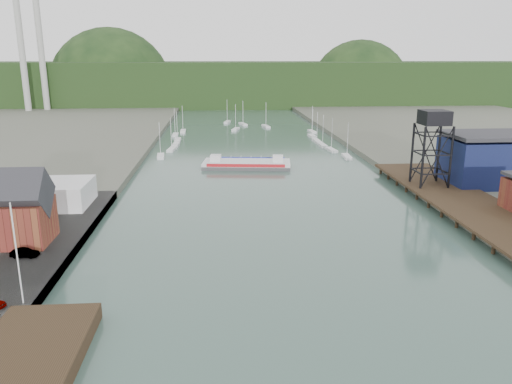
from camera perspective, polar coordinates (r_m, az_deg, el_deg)
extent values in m
plane|color=#324F44|center=(53.37, 7.86, -17.70)|extent=(600.00, 600.00, 0.00)
cube|color=black|center=(55.14, -24.58, -16.80)|extent=(10.00, 18.00, 1.80)
cube|color=black|center=(104.09, 22.86, -1.08)|extent=(14.00, 70.00, 0.50)
cylinder|color=black|center=(101.80, 19.79, -1.76)|extent=(0.60, 0.60, 2.20)
cylinder|color=black|center=(107.23, 25.66, -1.55)|extent=(0.60, 0.60, 2.20)
cube|color=maroon|center=(83.76, -26.41, -3.13)|extent=(12.00, 8.00, 6.50)
cube|color=#2D2D33|center=(82.59, -26.77, -0.19)|extent=(12.20, 8.20, 2.40)
cube|color=silver|center=(102.68, -23.36, -0.21)|extent=(18.00, 12.00, 4.50)
cylinder|color=silver|center=(62.06, -25.66, -6.42)|extent=(0.16, 0.16, 12.00)
cylinder|color=black|center=(109.28, 18.55, 3.71)|extent=(0.50, 0.50, 13.00)
cylinder|color=black|center=(111.74, 21.39, 3.69)|extent=(0.50, 0.50, 13.00)
cylinder|color=black|center=(114.73, 17.41, 4.31)|extent=(0.50, 0.50, 13.00)
cylinder|color=black|center=(117.08, 20.15, 4.28)|extent=(0.50, 0.50, 13.00)
cube|color=black|center=(112.02, 19.73, 8.02)|extent=(5.50, 5.50, 3.00)
cube|color=#0C0D38|center=(122.02, 25.40, 3.17)|extent=(20.00, 14.00, 10.00)
cube|color=#2D2D33|center=(121.08, 25.72, 5.90)|extent=(20.50, 14.50, 0.80)
cube|color=silver|center=(151.33, -10.84, 4.02)|extent=(2.67, 7.65, 0.90)
cube|color=silver|center=(162.25, -9.61, 4.81)|extent=(2.81, 7.67, 0.90)
cube|color=silver|center=(170.90, -9.16, 5.35)|extent=(2.35, 7.59, 0.90)
cube|color=silver|center=(180.66, -8.95, 5.88)|extent=(2.01, 7.50, 0.90)
cube|color=silver|center=(192.87, -9.22, 6.45)|extent=(2.00, 7.50, 0.90)
cube|color=silver|center=(202.40, -8.34, 6.88)|extent=(2.16, 7.54, 0.90)
cube|color=silver|center=(150.41, 10.34, 3.97)|extent=(2.53, 7.62, 0.90)
cube|color=silver|center=(160.86, 8.60, 4.77)|extent=(2.76, 7.67, 0.90)
cube|color=silver|center=(169.09, 7.61, 5.30)|extent=(2.22, 7.56, 0.90)
cube|color=silver|center=(177.74, 6.96, 5.80)|extent=(2.18, 7.54, 0.90)
cube|color=silver|center=(188.58, 6.43, 6.35)|extent=(2.46, 7.61, 0.90)
cube|color=silver|center=(200.25, 6.41, 6.86)|extent=(2.48, 7.61, 0.90)
cube|color=silver|center=(205.83, -2.34, 7.17)|extent=(3.78, 7.76, 0.90)
cube|color=silver|center=(214.60, 1.14, 7.50)|extent=(3.31, 7.74, 0.90)
cube|color=silver|center=(221.84, -1.49, 7.75)|extent=(3.76, 7.76, 0.90)
cube|color=silver|center=(229.54, -3.30, 7.98)|extent=(3.40, 7.74, 0.90)
cylinder|color=#ABABA6|center=(291.32, -25.16, 13.98)|extent=(3.20, 3.20, 60.00)
cylinder|color=#ABABA6|center=(293.43, -23.31, 14.18)|extent=(3.20, 3.20, 60.00)
cube|color=black|center=(344.29, -2.69, 12.31)|extent=(500.00, 120.00, 28.00)
sphere|color=black|center=(351.34, -16.09, 11.15)|extent=(80.00, 80.00, 80.00)
sphere|color=black|center=(368.38, 11.69, 11.27)|extent=(70.00, 70.00, 70.00)
cube|color=#444547|center=(135.21, -1.07, 3.02)|extent=(24.30, 12.03, 0.93)
cube|color=silver|center=(135.04, -1.07, 3.37)|extent=(24.30, 12.03, 0.75)
cube|color=red|center=(130.39, -1.19, 3.03)|extent=(20.43, 2.56, 0.84)
cube|color=navy|center=(139.62, -0.95, 3.84)|extent=(20.43, 2.56, 0.84)
cube|color=silver|center=(135.58, -4.63, 3.86)|extent=(3.11, 3.11, 1.87)
cube|color=silver|center=(134.57, 2.51, 3.81)|extent=(3.11, 3.11, 1.87)
imported|color=#999999|center=(77.80, -24.94, -6.33)|extent=(3.92, 1.69, 1.26)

